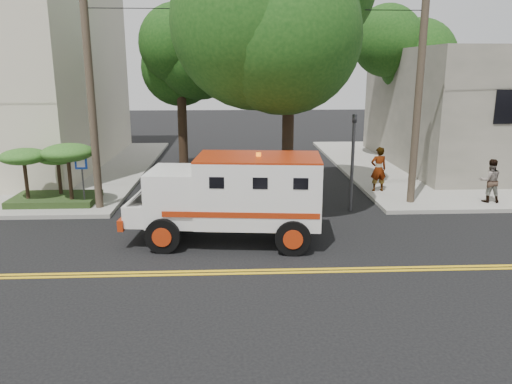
{
  "coord_description": "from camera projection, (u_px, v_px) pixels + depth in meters",
  "views": [
    {
      "loc": [
        -0.59,
        -12.23,
        5.29
      ],
      "look_at": [
        0.09,
        2.29,
        1.6
      ],
      "focal_mm": 35.0,
      "sensor_mm": 36.0,
      "label": 1
    }
  ],
  "objects": [
    {
      "name": "ground",
      "position": [
        257.0,
        272.0,
        13.17
      ],
      "size": [
        100.0,
        100.0,
        0.0
      ],
      "primitive_type": "plane",
      "color": "black",
      "rests_on": "ground"
    },
    {
      "name": "sidewalk_ne",
      "position": [
        495.0,
        166.0,
        26.84
      ],
      "size": [
        17.0,
        17.0,
        0.15
      ],
      "primitive_type": "cube",
      "color": "gray",
      "rests_on": "ground"
    },
    {
      "name": "utility_pole_left",
      "position": [
        90.0,
        89.0,
        17.62
      ],
      "size": [
        0.28,
        0.28,
        9.0
      ],
      "primitive_type": "cylinder",
      "color": "#382D23",
      "rests_on": "ground"
    },
    {
      "name": "utility_pole_right",
      "position": [
        419.0,
        88.0,
        18.36
      ],
      "size": [
        0.28,
        0.28,
        9.0
      ],
      "primitive_type": "cylinder",
      "color": "#382D23",
      "rests_on": "ground"
    },
    {
      "name": "tree_main",
      "position": [
        303.0,
        10.0,
        17.5
      ],
      "size": [
        6.08,
        5.7,
        9.85
      ],
      "color": "black",
      "rests_on": "ground"
    },
    {
      "name": "tree_left",
      "position": [
        187.0,
        56.0,
        23.05
      ],
      "size": [
        4.48,
        4.2,
        7.7
      ],
      "color": "black",
      "rests_on": "ground"
    },
    {
      "name": "tree_right",
      "position": [
        404.0,
        51.0,
        27.35
      ],
      "size": [
        4.8,
        4.5,
        8.2
      ],
      "color": "black",
      "rests_on": "ground"
    },
    {
      "name": "traffic_signal",
      "position": [
        353.0,
        152.0,
        18.22
      ],
      "size": [
        0.15,
        0.18,
        3.6
      ],
      "color": "#3F3F42",
      "rests_on": "ground"
    },
    {
      "name": "accessibility_sign",
      "position": [
        82.0,
        174.0,
        18.53
      ],
      "size": [
        0.45,
        0.1,
        2.02
      ],
      "color": "#3F3F42",
      "rests_on": "ground"
    },
    {
      "name": "palm_planter",
      "position": [
        52.0,
        165.0,
        18.84
      ],
      "size": [
        3.52,
        2.63,
        2.36
      ],
      "color": "#1E3314",
      "rests_on": "sidewalk_nw"
    },
    {
      "name": "armored_truck",
      "position": [
        233.0,
        194.0,
        15.1
      ],
      "size": [
        6.08,
        2.86,
        2.69
      ],
      "rotation": [
        0.0,
        0.0,
        -0.1
      ],
      "color": "silver",
      "rests_on": "ground"
    },
    {
      "name": "pedestrian_a",
      "position": [
        378.0,
        169.0,
        20.87
      ],
      "size": [
        0.72,
        0.51,
        1.88
      ],
      "primitive_type": "imported",
      "rotation": [
        0.0,
        0.0,
        3.23
      ],
      "color": "gray",
      "rests_on": "sidewalk_ne"
    },
    {
      "name": "pedestrian_b",
      "position": [
        490.0,
        181.0,
        19.2
      ],
      "size": [
        0.9,
        0.75,
        1.68
      ],
      "primitive_type": "imported",
      "rotation": [
        0.0,
        0.0,
        3.0
      ],
      "color": "gray",
      "rests_on": "sidewalk_ne"
    }
  ]
}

